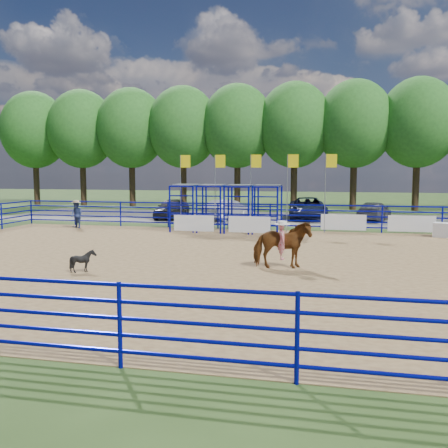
{
  "coord_description": "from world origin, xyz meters",
  "views": [
    {
      "loc": [
        3.53,
        -17.66,
        3.39
      ],
      "look_at": [
        -0.64,
        1.0,
        1.3
      ],
      "focal_mm": 40.0,
      "sensor_mm": 36.0,
      "label": 1
    }
  ],
  "objects_px": {
    "calf": "(83,261)",
    "car_a": "(172,208)",
    "announcer_table": "(448,230)",
    "horse_and_rider": "(282,243)",
    "car_d": "(374,211)",
    "car_c": "(308,208)",
    "car_b": "(227,210)",
    "spectator_cowboy": "(77,214)"
  },
  "relations": [
    {
      "from": "calf",
      "to": "car_b",
      "type": "bearing_deg",
      "value": 10.01
    },
    {
      "from": "announcer_table",
      "to": "horse_and_rider",
      "type": "height_order",
      "value": "horse_and_rider"
    },
    {
      "from": "horse_and_rider",
      "to": "spectator_cowboy",
      "type": "bearing_deg",
      "value": 144.1
    },
    {
      "from": "car_b",
      "to": "car_a",
      "type": "bearing_deg",
      "value": 21.72
    },
    {
      "from": "calf",
      "to": "car_d",
      "type": "xyz_separation_m",
      "value": [
        10.61,
        19.67,
        0.23
      ]
    },
    {
      "from": "car_c",
      "to": "calf",
      "type": "bearing_deg",
      "value": -113.38
    },
    {
      "from": "car_a",
      "to": "calf",
      "type": "bearing_deg",
      "value": -81.17
    },
    {
      "from": "car_a",
      "to": "spectator_cowboy",
      "type": "bearing_deg",
      "value": -118.29
    },
    {
      "from": "calf",
      "to": "car_b",
      "type": "relative_size",
      "value": 0.18
    },
    {
      "from": "calf",
      "to": "spectator_cowboy",
      "type": "height_order",
      "value": "spectator_cowboy"
    },
    {
      "from": "car_b",
      "to": "car_c",
      "type": "height_order",
      "value": "car_c"
    },
    {
      "from": "calf",
      "to": "car_c",
      "type": "xyz_separation_m",
      "value": [
        6.24,
        19.83,
        0.35
      ]
    },
    {
      "from": "calf",
      "to": "car_a",
      "type": "height_order",
      "value": "car_a"
    },
    {
      "from": "calf",
      "to": "car_d",
      "type": "relative_size",
      "value": 0.18
    },
    {
      "from": "horse_and_rider",
      "to": "spectator_cowboy",
      "type": "relative_size",
      "value": 1.42
    },
    {
      "from": "horse_and_rider",
      "to": "car_a",
      "type": "relative_size",
      "value": 0.55
    },
    {
      "from": "car_a",
      "to": "car_d",
      "type": "bearing_deg",
      "value": 5.98
    },
    {
      "from": "announcer_table",
      "to": "horse_and_rider",
      "type": "relative_size",
      "value": 0.61
    },
    {
      "from": "horse_and_rider",
      "to": "calf",
      "type": "height_order",
      "value": "horse_and_rider"
    },
    {
      "from": "announcer_table",
      "to": "car_c",
      "type": "relative_size",
      "value": 0.26
    },
    {
      "from": "horse_and_rider",
      "to": "car_a",
      "type": "xyz_separation_m",
      "value": [
        -9.33,
        16.04,
        -0.18
      ]
    },
    {
      "from": "car_a",
      "to": "car_b",
      "type": "xyz_separation_m",
      "value": [
        3.96,
        -0.12,
        -0.02
      ]
    },
    {
      "from": "car_c",
      "to": "car_a",
      "type": "bearing_deg",
      "value": -175.37
    },
    {
      "from": "announcer_table",
      "to": "calf",
      "type": "distance_m",
      "value": 17.91
    },
    {
      "from": "car_d",
      "to": "spectator_cowboy",
      "type": "bearing_deg",
      "value": 40.07
    },
    {
      "from": "announcer_table",
      "to": "spectator_cowboy",
      "type": "distance_m",
      "value": 20.15
    },
    {
      "from": "announcer_table",
      "to": "car_a",
      "type": "height_order",
      "value": "car_a"
    },
    {
      "from": "calf",
      "to": "car_a",
      "type": "relative_size",
      "value": 0.18
    },
    {
      "from": "announcer_table",
      "to": "spectator_cowboy",
      "type": "relative_size",
      "value": 0.86
    },
    {
      "from": "calf",
      "to": "horse_and_rider",
      "type": "bearing_deg",
      "value": -58.79
    },
    {
      "from": "horse_and_rider",
      "to": "car_b",
      "type": "height_order",
      "value": "horse_and_rider"
    },
    {
      "from": "spectator_cowboy",
      "to": "car_c",
      "type": "bearing_deg",
      "value": 33.47
    },
    {
      "from": "car_c",
      "to": "car_d",
      "type": "xyz_separation_m",
      "value": [
        4.37,
        -0.16,
        -0.12
      ]
    },
    {
      "from": "horse_and_rider",
      "to": "car_b",
      "type": "bearing_deg",
      "value": 108.61
    },
    {
      "from": "calf",
      "to": "car_c",
      "type": "distance_m",
      "value": 20.79
    },
    {
      "from": "car_b",
      "to": "car_d",
      "type": "distance_m",
      "value": 9.79
    },
    {
      "from": "calf",
      "to": "car_a",
      "type": "distance_m",
      "value": 18.36
    },
    {
      "from": "horse_and_rider",
      "to": "spectator_cowboy",
      "type": "distance_m",
      "value": 15.88
    },
    {
      "from": "car_b",
      "to": "car_d",
      "type": "height_order",
      "value": "car_b"
    },
    {
      "from": "car_a",
      "to": "car_b",
      "type": "bearing_deg",
      "value": -2.24
    },
    {
      "from": "car_a",
      "to": "car_d",
      "type": "distance_m",
      "value": 13.7
    },
    {
      "from": "car_a",
      "to": "car_d",
      "type": "xyz_separation_m",
      "value": [
        13.61,
        1.56,
        -0.09
      ]
    }
  ]
}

